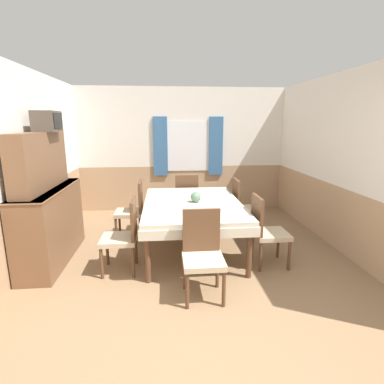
{
  "coord_description": "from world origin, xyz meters",
  "views": [
    {
      "loc": [
        -0.38,
        -2.13,
        1.88
      ],
      "look_at": [
        0.0,
        2.08,
        0.89
      ],
      "focal_mm": 28.0,
      "sensor_mm": 36.0,
      "label": 1
    }
  ],
  "objects_px": {
    "tv": "(47,121)",
    "vase": "(196,197)",
    "chair_right_far": "(243,205)",
    "chair_left_near": "(124,234)",
    "chair_head_window": "(186,198)",
    "dining_table": "(192,208)",
    "chair_right_near": "(266,229)",
    "chair_left_far": "(133,208)",
    "chair_head_near": "(203,252)",
    "sideboard": "(48,209)"
  },
  "relations": [
    {
      "from": "chair_left_far",
      "to": "chair_head_near",
      "type": "relative_size",
      "value": 1.0
    },
    {
      "from": "chair_head_window",
      "to": "chair_right_near",
      "type": "bearing_deg",
      "value": -62.69
    },
    {
      "from": "chair_left_far",
      "to": "chair_right_far",
      "type": "xyz_separation_m",
      "value": [
        1.84,
        0.0,
        0.0
      ]
    },
    {
      "from": "chair_left_near",
      "to": "chair_left_far",
      "type": "bearing_deg",
      "value": 0.0
    },
    {
      "from": "chair_left_far",
      "to": "chair_head_window",
      "type": "relative_size",
      "value": 1.0
    },
    {
      "from": "chair_right_near",
      "to": "chair_head_window",
      "type": "xyz_separation_m",
      "value": [
        -0.92,
        1.78,
        0.0
      ]
    },
    {
      "from": "sideboard",
      "to": "chair_right_far",
      "type": "bearing_deg",
      "value": 14.53
    },
    {
      "from": "dining_table",
      "to": "chair_head_near",
      "type": "distance_m",
      "value": 1.22
    },
    {
      "from": "chair_left_far",
      "to": "chair_left_near",
      "type": "distance_m",
      "value": 1.15
    },
    {
      "from": "chair_head_window",
      "to": "sideboard",
      "type": "distance_m",
      "value": 2.42
    },
    {
      "from": "chair_left_far",
      "to": "tv",
      "type": "bearing_deg",
      "value": 117.57
    },
    {
      "from": "chair_right_near",
      "to": "tv",
      "type": "distance_m",
      "value": 3.24
    },
    {
      "from": "chair_left_near",
      "to": "chair_head_window",
      "type": "relative_size",
      "value": 1.0
    },
    {
      "from": "chair_head_near",
      "to": "chair_head_window",
      "type": "xyz_separation_m",
      "value": [
        -0.0,
        2.42,
        0.0
      ]
    },
    {
      "from": "chair_left_near",
      "to": "vase",
      "type": "height_order",
      "value": "chair_left_near"
    },
    {
      "from": "chair_left_far",
      "to": "chair_head_near",
      "type": "bearing_deg",
      "value": -152.69
    },
    {
      "from": "dining_table",
      "to": "chair_head_near",
      "type": "xyz_separation_m",
      "value": [
        0.0,
        -1.21,
        -0.14
      ]
    },
    {
      "from": "chair_left_near",
      "to": "tv",
      "type": "xyz_separation_m",
      "value": [
        -1.02,
        0.62,
        1.39
      ]
    },
    {
      "from": "tv",
      "to": "chair_right_far",
      "type": "bearing_deg",
      "value": 10.55
    },
    {
      "from": "chair_head_near",
      "to": "chair_head_window",
      "type": "distance_m",
      "value": 2.42
    },
    {
      "from": "chair_right_far",
      "to": "chair_left_near",
      "type": "bearing_deg",
      "value": -57.96
    },
    {
      "from": "chair_left_far",
      "to": "chair_right_near",
      "type": "bearing_deg",
      "value": -122.04
    },
    {
      "from": "chair_right_near",
      "to": "vase",
      "type": "bearing_deg",
      "value": -122.95
    },
    {
      "from": "chair_left_near",
      "to": "sideboard",
      "type": "height_order",
      "value": "sideboard"
    },
    {
      "from": "tv",
      "to": "vase",
      "type": "distance_m",
      "value": 2.26
    },
    {
      "from": "chair_right_far",
      "to": "sideboard",
      "type": "bearing_deg",
      "value": -75.47
    },
    {
      "from": "chair_left_near",
      "to": "vase",
      "type": "xyz_separation_m",
      "value": [
        0.97,
        0.57,
        0.31
      ]
    },
    {
      "from": "vase",
      "to": "chair_left_far",
      "type": "bearing_deg",
      "value": 148.8
    },
    {
      "from": "chair_left_near",
      "to": "sideboard",
      "type": "distance_m",
      "value": 1.15
    },
    {
      "from": "chair_head_window",
      "to": "vase",
      "type": "height_order",
      "value": "chair_head_window"
    },
    {
      "from": "chair_left_near",
      "to": "chair_head_near",
      "type": "height_order",
      "value": "same"
    },
    {
      "from": "chair_head_window",
      "to": "tv",
      "type": "relative_size",
      "value": 2.43
    },
    {
      "from": "chair_left_near",
      "to": "chair_head_window",
      "type": "bearing_deg",
      "value": -27.31
    },
    {
      "from": "sideboard",
      "to": "chair_right_near",
      "type": "bearing_deg",
      "value": -7.94
    },
    {
      "from": "chair_right_far",
      "to": "vase",
      "type": "xyz_separation_m",
      "value": [
        -0.87,
        -0.59,
        0.31
      ]
    },
    {
      "from": "chair_right_far",
      "to": "vase",
      "type": "distance_m",
      "value": 1.1
    },
    {
      "from": "chair_left_far",
      "to": "chair_head_near",
      "type": "height_order",
      "value": "same"
    },
    {
      "from": "chair_head_window",
      "to": "tv",
      "type": "distance_m",
      "value": 2.66
    },
    {
      "from": "dining_table",
      "to": "chair_left_near",
      "type": "xyz_separation_m",
      "value": [
        -0.92,
        -0.58,
        -0.14
      ]
    },
    {
      "from": "dining_table",
      "to": "chair_right_near",
      "type": "bearing_deg",
      "value": -32.04
    },
    {
      "from": "chair_head_window",
      "to": "dining_table",
      "type": "bearing_deg",
      "value": -90.0
    },
    {
      "from": "chair_right_near",
      "to": "sideboard",
      "type": "distance_m",
      "value": 2.93
    },
    {
      "from": "chair_right_near",
      "to": "chair_head_near",
      "type": "xyz_separation_m",
      "value": [
        -0.92,
        -0.63,
        0.0
      ]
    },
    {
      "from": "chair_left_far",
      "to": "tv",
      "type": "xyz_separation_m",
      "value": [
        -1.02,
        -0.53,
        1.39
      ]
    },
    {
      "from": "vase",
      "to": "sideboard",
      "type": "bearing_deg",
      "value": -175.41
    },
    {
      "from": "chair_left_far",
      "to": "sideboard",
      "type": "distance_m",
      "value": 1.31
    },
    {
      "from": "chair_left_near",
      "to": "tv",
      "type": "bearing_deg",
      "value": 58.76
    },
    {
      "from": "chair_head_near",
      "to": "chair_right_near",
      "type": "bearing_deg",
      "value": -145.58
    },
    {
      "from": "chair_right_far",
      "to": "tv",
      "type": "distance_m",
      "value": 3.23
    },
    {
      "from": "tv",
      "to": "vase",
      "type": "xyz_separation_m",
      "value": [
        1.99,
        -0.05,
        -1.07
      ]
    }
  ]
}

